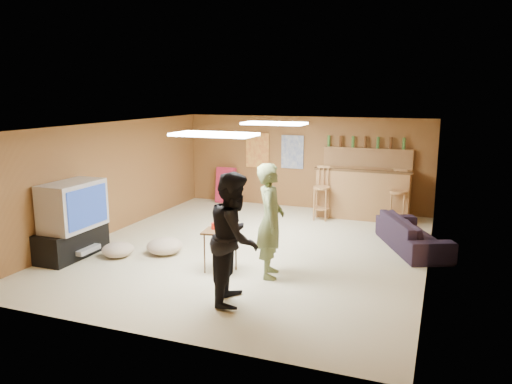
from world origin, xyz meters
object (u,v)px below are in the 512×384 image
(bar_counter, at_px, (363,194))
(sofa, at_px, (413,234))
(tv_body, at_px, (73,205))
(tray_table, at_px, (220,251))
(person_black, at_px, (235,238))
(person_olive, at_px, (270,221))

(bar_counter, xyz_separation_m, sofa, (1.20, -1.95, -0.27))
(tv_body, relative_size, tray_table, 1.65)
(sofa, bearing_deg, tray_table, 105.16)
(tv_body, bearing_deg, sofa, 25.01)
(bar_counter, height_order, person_black, person_black)
(tv_body, distance_m, person_olive, 3.42)
(tv_body, height_order, sofa, tv_body)
(bar_counter, distance_m, tray_table, 4.50)
(sofa, bearing_deg, person_black, 122.30)
(bar_counter, distance_m, person_olive, 4.20)
(tv_body, distance_m, tray_table, 2.69)
(bar_counter, xyz_separation_m, person_black, (-0.89, -5.16, 0.33))
(bar_counter, height_order, person_olive, person_olive)
(tv_body, xyz_separation_m, person_olive, (3.40, 0.33, -0.03))
(bar_counter, xyz_separation_m, person_olive, (-0.75, -4.12, 0.32))
(tv_body, xyz_separation_m, person_black, (3.26, -0.71, -0.02))
(person_black, bearing_deg, person_olive, -20.99)
(person_olive, height_order, tray_table, person_olive)
(tv_body, bearing_deg, person_olive, 5.60)
(bar_counter, bearing_deg, sofa, -58.45)
(tv_body, height_order, tray_table, tv_body)
(sofa, bearing_deg, person_olive, 113.38)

